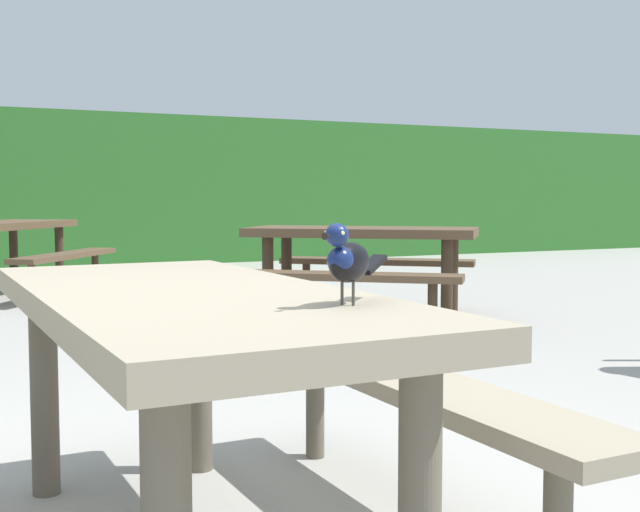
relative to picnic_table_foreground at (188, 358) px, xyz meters
The scene contains 3 objects.
picnic_table_foreground is the anchor object (origin of this frame).
bird_grackle 0.60m from the picnic_table_foreground, 65.14° to the right, with size 0.25×0.19×0.18m.
picnic_table_mid_right 4.43m from the picnic_table_foreground, 55.39° to the left, with size 2.39×2.38×0.74m.
Camera 1 is at (-0.45, -2.10, 0.98)m, focal length 45.95 mm.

